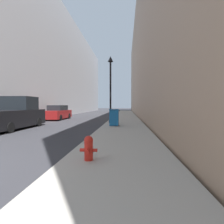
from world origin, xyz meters
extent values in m
cube|color=#ADA89E|center=(5.18, 18.00, 0.07)|extent=(3.19, 60.00, 0.14)
cube|color=#BCBCC1|center=(-10.20, 26.00, 8.50)|extent=(12.00, 60.00, 16.99)
cube|color=#9E7F66|center=(12.87, 26.00, 9.36)|extent=(12.00, 60.00, 18.72)
cylinder|color=red|center=(4.35, 2.29, 0.39)|extent=(0.23, 0.23, 0.50)
sphere|color=red|center=(4.35, 2.29, 0.68)|extent=(0.24, 0.24, 0.24)
cylinder|color=red|center=(4.35, 2.29, 0.75)|extent=(0.06, 0.06, 0.05)
cylinder|color=red|center=(4.35, 2.12, 0.42)|extent=(0.11, 0.12, 0.11)
cylinder|color=red|center=(4.17, 2.29, 0.42)|extent=(0.12, 0.09, 0.09)
cylinder|color=red|center=(4.52, 2.29, 0.42)|extent=(0.12, 0.09, 0.09)
cube|color=#19609E|center=(4.47, 10.27, 0.72)|extent=(0.64, 0.65, 1.09)
cube|color=navy|center=(4.47, 10.27, 1.31)|extent=(0.66, 0.67, 0.08)
cylinder|color=black|center=(4.19, 10.54, 0.22)|extent=(0.05, 0.16, 0.16)
cylinder|color=black|center=(4.74, 10.54, 0.22)|extent=(0.05, 0.16, 0.16)
cylinder|color=black|center=(3.98, 12.63, 0.27)|extent=(0.29, 0.29, 0.25)
cylinder|color=black|center=(3.98, 12.63, 2.74)|extent=(0.15, 0.15, 5.19)
cone|color=black|center=(3.98, 12.63, 5.56)|extent=(0.46, 0.46, 0.46)
cube|color=black|center=(-2.45, 8.98, 0.74)|extent=(2.16, 5.37, 1.12)
cube|color=black|center=(-2.45, 9.92, 1.78)|extent=(1.99, 1.72, 0.96)
cylinder|color=black|center=(-3.46, 10.64, 0.32)|extent=(0.24, 0.64, 0.64)
cylinder|color=black|center=(-1.44, 10.64, 0.32)|extent=(0.24, 0.64, 0.64)
cylinder|color=black|center=(-1.44, 7.31, 0.32)|extent=(0.24, 0.64, 0.64)
cube|color=maroon|center=(-2.48, 17.09, 0.60)|extent=(1.74, 4.66, 0.88)
cube|color=#1E2328|center=(-2.48, 17.09, 1.34)|extent=(1.53, 2.42, 0.59)
cylinder|color=black|center=(-3.28, 18.49, 0.32)|extent=(0.24, 0.64, 0.64)
cylinder|color=black|center=(-1.68, 18.49, 0.32)|extent=(0.24, 0.64, 0.64)
cylinder|color=black|center=(-3.28, 15.69, 0.32)|extent=(0.24, 0.64, 0.64)
cylinder|color=black|center=(-1.68, 15.69, 0.32)|extent=(0.24, 0.64, 0.64)
camera|label=1|loc=(5.36, -2.29, 1.62)|focal=28.00mm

